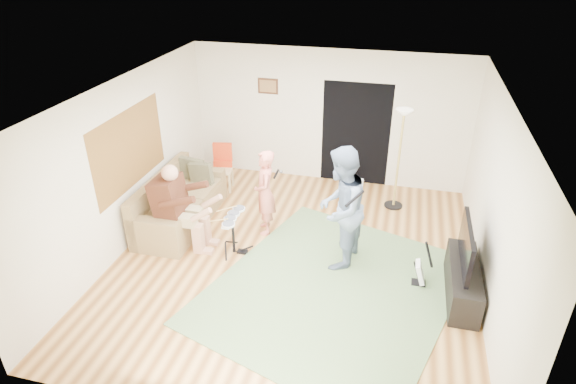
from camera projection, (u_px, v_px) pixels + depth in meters
The scene contains 19 objects.
floor at pixel (294, 260), 7.62m from camera, with size 6.00×6.00×0.00m, color brown.
walls at pixel (294, 185), 6.99m from camera, with size 5.50×6.00×2.70m, color silver, non-canonical shape.
ceiling at pixel (295, 94), 6.35m from camera, with size 6.00×6.00×0.00m, color white.
window_blinds at pixel (130, 149), 7.64m from camera, with size 2.05×2.05×0.00m, color olive.
doorway at pixel (356, 134), 9.57m from camera, with size 2.10×2.10×0.00m, color black.
picture_frame at pixel (268, 86), 9.55m from camera, with size 0.42×0.03×0.32m, color #3F2314.
area_rug at pixel (333, 289), 7.00m from camera, with size 3.16×3.67×0.02m, color #557346.
sofa at pixel (177, 207), 8.53m from camera, with size 0.89×2.16×0.88m.
drummer at pixel (182, 215), 7.75m from camera, with size 0.94×0.52×1.44m.
drum_kit at pixel (233, 236), 7.69m from camera, with size 0.38×0.69×0.71m.
singer at pixel (265, 193), 8.04m from camera, with size 0.55×0.36×1.50m, color #D96E5E.
microphone at pixel (276, 174), 7.83m from camera, with size 0.06×0.06×0.24m, color black, non-canonical shape.
guitarist at pixel (340, 209), 7.14m from camera, with size 0.94×0.73×1.94m, color slate.
guitar_held at pixel (355, 189), 6.93m from camera, with size 0.12×0.60×0.26m, color white, non-canonical shape.
guitar_spare at pixel (421, 272), 7.01m from camera, with size 0.27×0.24×0.75m.
torchiere_lamp at pixel (401, 142), 8.53m from camera, with size 0.34×0.34×1.91m.
dining_chair at pixel (223, 173), 9.64m from camera, with size 0.46×0.48×0.93m.
tv_cabinet at pixel (463, 281), 6.77m from camera, with size 0.40×1.40×0.50m, color black.
television at pixel (466, 246), 6.49m from camera, with size 0.06×1.14×0.59m, color black.
Camera 1 is at (1.40, -6.04, 4.56)m, focal length 30.00 mm.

